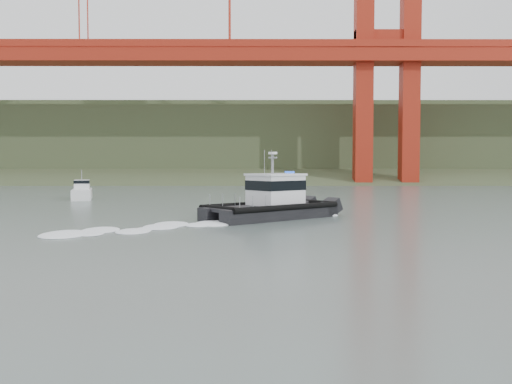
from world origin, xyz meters
TOP-DOWN VIEW (x-y plane):
  - ground at (0.00, 0.00)m, footprint 400.00×400.00m
  - headlands at (0.00, 125.50)m, footprint 500.00×105.36m
  - patrol_boat at (0.48, 16.34)m, footprint 10.04×9.25m
  - motorboat at (-19.34, 37.33)m, footprint 3.36×6.18m

SIDE VIEW (x-z plane):
  - ground at x=0.00m, z-range 0.00..0.00m
  - motorboat at x=-19.34m, z-range -0.81..2.42m
  - patrol_boat at x=0.48m, z-range -1.22..3.66m
  - headlands at x=0.00m, z-range -6.52..20.61m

